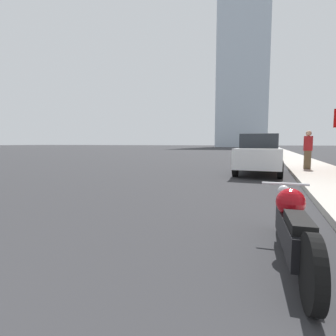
# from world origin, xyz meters

# --- Properties ---
(sidewalk) EXTENTS (2.41, 240.00, 0.15)m
(sidewalk) POSITION_xyz_m (5.38, 40.00, 0.07)
(sidewalk) COLOR #B2ADA3
(sidewalk) RESTS_ON ground_plane
(distant_tower) EXTENTS (18.60, 18.60, 62.05)m
(distant_tower) POSITION_xyz_m (-6.07, 109.46, 31.02)
(distant_tower) COLOR silver
(distant_tower) RESTS_ON ground_plane
(motorcycle) EXTENTS (0.62, 2.50, 0.80)m
(motorcycle) POSITION_xyz_m (3.46, 4.56, 0.39)
(motorcycle) COLOR black
(motorcycle) RESTS_ON ground_plane
(parked_car_white) EXTENTS (1.92, 4.43, 1.74)m
(parked_car_white) POSITION_xyz_m (2.84, 13.51, 0.88)
(parked_car_white) COLOR silver
(parked_car_white) RESTS_ON ground_plane
(parked_car_green) EXTENTS (2.00, 4.25, 1.70)m
(parked_car_green) POSITION_xyz_m (3.14, 26.30, 0.85)
(parked_car_green) COLOR #1E6B33
(parked_car_green) RESTS_ON ground_plane
(parked_car_yellow) EXTENTS (2.08, 4.33, 1.75)m
(parked_car_yellow) POSITION_xyz_m (2.78, 39.06, 0.88)
(parked_car_yellow) COLOR gold
(parked_car_yellow) RESTS_ON ground_plane
(pedestrian) EXTENTS (0.36, 0.25, 1.78)m
(pedestrian) POSITION_xyz_m (4.94, 15.05, 1.08)
(pedestrian) COLOR brown
(pedestrian) RESTS_ON sidewalk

